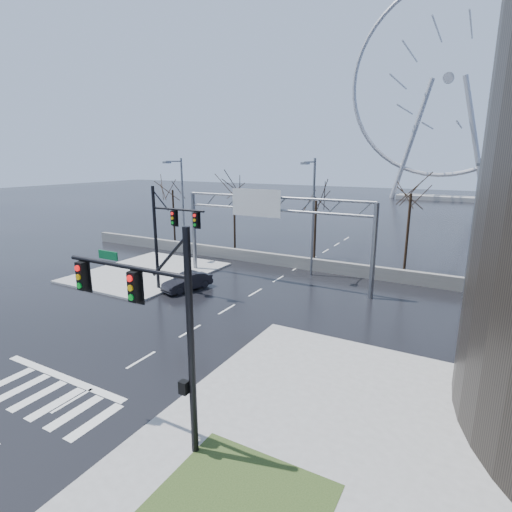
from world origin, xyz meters
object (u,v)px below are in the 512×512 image
Objects in this scene: sign_gantry at (269,220)px; car at (187,282)px; signal_mast_near at (157,316)px; signal_mast_far at (166,230)px; ferris_wheel at (448,87)px.

car is (-4.57, -4.96, -4.52)m from sign_gantry.
car is (-10.09, 14.04, -4.21)m from signal_mast_near.
signal_mast_near and signal_mast_far have the same top height.
signal_mast_near is 101.29m from ferris_wheel.
signal_mast_near is at bearing -49.74° from signal_mast_far.
car is (-9.95, -85.00, -25.47)m from ferris_wheel.
signal_mast_far is 8.14m from sign_gantry.
sign_gantry is at bearing 47.53° from signal_mast_far.
ferris_wheel is (5.38, 80.04, 20.95)m from sign_gantry.
ferris_wheel is (10.87, 86.04, 21.30)m from signal_mast_far.
signal_mast_far is at bearing -97.20° from ferris_wheel.
ferris_wheel is at bearing 82.80° from signal_mast_far.
signal_mast_far reaches higher than car.
ferris_wheel is (-0.14, 99.04, 21.26)m from signal_mast_near.
sign_gantry is 8.12m from car.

